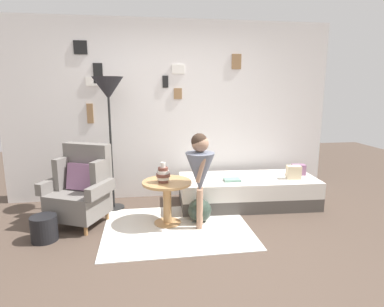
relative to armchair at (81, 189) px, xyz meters
The scene contains 14 objects.
ground_plane 1.65m from the armchair, 40.81° to the right, with size 12.00×12.00×0.00m, color #4C3D33.
gallery_wall 1.74m from the armchair, 37.30° to the left, with size 4.80×0.12×2.60m.
rug 1.26m from the armchair, 17.12° to the right, with size 1.71×1.38×0.01m, color silver.
armchair is the anchor object (origin of this frame).
daybed 2.24m from the armchair, ahead, with size 1.94×0.90×0.40m.
pillow_head 3.00m from the armchair, ahead, with size 0.18×0.12×0.15m, color gray.
pillow_mid 2.82m from the armchair, ahead, with size 0.19×0.12×0.18m, color beige.
side_table 1.05m from the armchair, 10.88° to the right, with size 0.59×0.59×0.54m.
vase_striped 1.03m from the armchair, 13.52° to the right, with size 0.17×0.17×0.24m.
floor_lamp 1.25m from the armchair, 52.40° to the left, with size 0.40×0.40×1.78m.
person_child 1.48m from the armchair, 14.40° to the right, with size 0.34×0.34×1.14m.
book_on_daybed 1.95m from the armchair, ahead, with size 0.22×0.16×0.03m, color gray.
demijohn_near 1.47m from the armchair, ahead, with size 0.29×0.29×0.38m.
magazine_basket 0.62m from the armchair, 127.63° to the right, with size 0.28×0.28×0.28m, color black.
Camera 1 is at (-0.44, -2.87, 1.64)m, focal length 30.08 mm.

